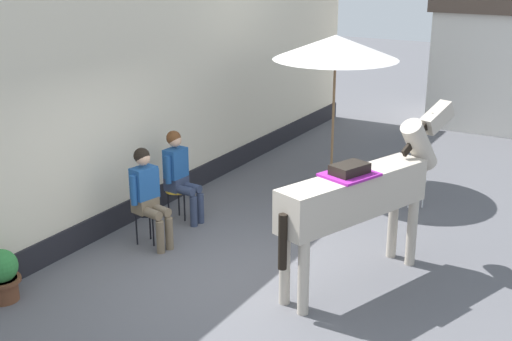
{
  "coord_description": "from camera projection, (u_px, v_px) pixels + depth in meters",
  "views": [
    {
      "loc": [
        3.96,
        -6.37,
        3.96
      ],
      "look_at": [
        -0.4,
        1.2,
        1.05
      ],
      "focal_mm": 47.36,
      "sensor_mm": 36.0,
      "label": 1
    }
  ],
  "objects": [
    {
      "name": "ground_plane",
      "position": [
        333.0,
        206.0,
        10.83
      ],
      "size": [
        40.0,
        40.0,
        0.0
      ],
      "primitive_type": "plane",
      "color": "#56565B"
    },
    {
      "name": "pub_facade_wall",
      "position": [
        144.0,
        113.0,
        10.32
      ],
      "size": [
        0.34,
        14.0,
        3.4
      ],
      "color": "beige",
      "rests_on": "ground_plane"
    },
    {
      "name": "seated_visitor_near",
      "position": [
        148.0,
        192.0,
        9.18
      ],
      "size": [
        0.61,
        0.48,
        1.39
      ],
      "color": "black",
      "rests_on": "ground_plane"
    },
    {
      "name": "seated_visitor_far",
      "position": [
        179.0,
        171.0,
        10.03
      ],
      "size": [
        0.61,
        0.49,
        1.39
      ],
      "color": "gold",
      "rests_on": "ground_plane"
    },
    {
      "name": "saddled_horse_center",
      "position": [
        362.0,
        192.0,
        8.08
      ],
      "size": [
        1.28,
        2.86,
        2.06
      ],
      "color": "#B2A899",
      "rests_on": "ground_plane"
    },
    {
      "name": "flower_planter_near",
      "position": [
        1.0,
        274.0,
        7.84
      ],
      "size": [
        0.43,
        0.43,
        0.64
      ],
      "color": "brown",
      "rests_on": "ground_plane"
    },
    {
      "name": "cafe_parasol",
      "position": [
        336.0,
        48.0,
        11.12
      ],
      "size": [
        2.1,
        2.1,
        2.58
      ],
      "color": "black",
      "rests_on": "ground_plane"
    },
    {
      "name": "spare_stool_white",
      "position": [
        416.0,
        183.0,
        10.69
      ],
      "size": [
        0.32,
        0.32,
        0.46
      ],
      "color": "white",
      "rests_on": "ground_plane"
    }
  ]
}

